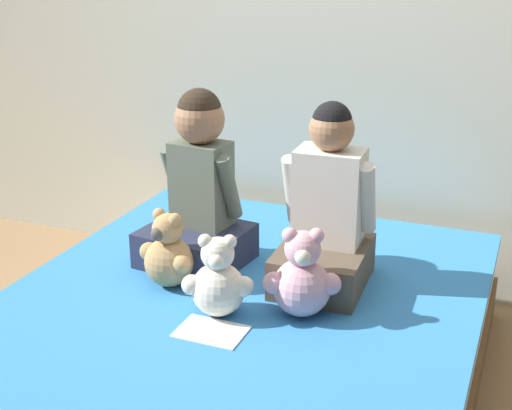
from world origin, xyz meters
TOP-DOWN VIEW (x-y plane):
  - ground_plane at (0.00, 0.00)m, footprint 14.00×14.00m
  - wall_behind_bed at (0.00, 1.13)m, footprint 8.00×0.06m
  - bed at (0.00, 0.00)m, footprint 1.57×1.96m
  - child_on_left at (-0.26, 0.29)m, footprint 0.39×0.37m
  - child_on_right at (0.23, 0.30)m, footprint 0.32×0.39m
  - teddy_bear_held_by_left_child at (-0.26, 0.06)m, footprint 0.22×0.17m
  - teddy_bear_held_by_right_child at (0.23, 0.03)m, footprint 0.24×0.19m
  - teddy_bear_between_children at (-0.02, -0.07)m, footprint 0.22×0.17m
  - sign_card at (0.01, -0.18)m, footprint 0.21×0.15m

SIDE VIEW (x-z plane):
  - ground_plane at x=0.00m, z-range 0.00..0.00m
  - bed at x=0.00m, z-range 0.00..0.37m
  - sign_card at x=0.01m, z-range 0.37..0.38m
  - teddy_bear_between_children at x=-0.02m, z-range 0.35..0.63m
  - teddy_bear_held_by_left_child at x=-0.26m, z-range 0.35..0.63m
  - teddy_bear_held_by_right_child at x=0.23m, z-range 0.35..0.65m
  - child_on_right at x=0.23m, z-range 0.30..0.94m
  - child_on_left at x=-0.26m, z-range 0.32..0.96m
  - wall_behind_bed at x=0.00m, z-range 0.00..2.50m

